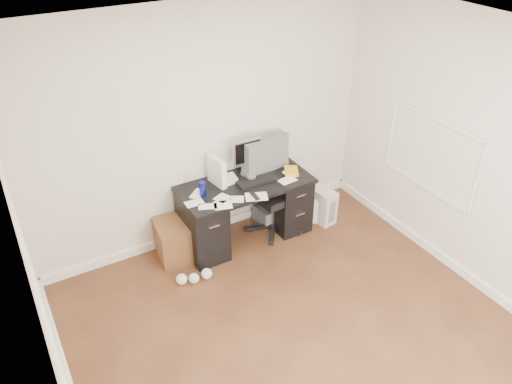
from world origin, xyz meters
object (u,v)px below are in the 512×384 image
(lcd_monitor, at_px, (247,157))
(office_chair, at_px, (275,189))
(keyboard, at_px, (258,181))
(pc_tower, at_px, (319,203))
(wicker_basket, at_px, (178,240))
(desk, at_px, (246,209))

(lcd_monitor, relative_size, office_chair, 0.39)
(keyboard, relative_size, pc_tower, 1.10)
(lcd_monitor, xyz_separation_m, pc_tower, (0.86, -0.28, -0.76))
(keyboard, distance_m, office_chair, 0.30)
(keyboard, bearing_deg, wicker_basket, 175.07)
(keyboard, bearing_deg, pc_tower, -3.47)
(desk, distance_m, lcd_monitor, 0.61)
(desk, relative_size, lcd_monitor, 3.33)
(lcd_monitor, bearing_deg, keyboard, -82.41)
(pc_tower, xyz_separation_m, wicker_basket, (-1.80, 0.19, 0.00))
(lcd_monitor, xyz_separation_m, keyboard, (0.02, -0.20, -0.21))
(pc_tower, bearing_deg, wicker_basket, 165.96)
(desk, relative_size, wicker_basket, 3.34)
(desk, distance_m, office_chair, 0.41)
(desk, bearing_deg, pc_tower, -7.01)
(keyboard, xyz_separation_m, pc_tower, (0.84, -0.08, -0.54))
(desk, height_order, keyboard, keyboard)
(lcd_monitor, relative_size, keyboard, 0.93)
(pc_tower, bearing_deg, keyboard, 166.74)
(office_chair, distance_m, pc_tower, 0.71)
(pc_tower, distance_m, wicker_basket, 1.81)
(office_chair, bearing_deg, pc_tower, -15.72)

